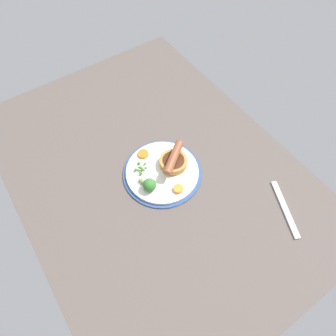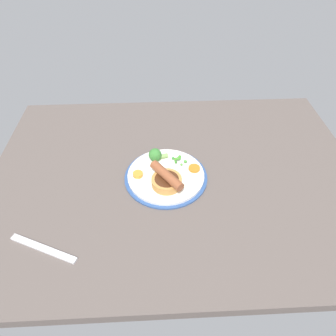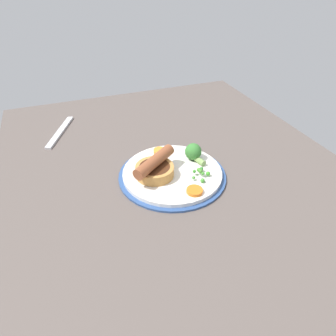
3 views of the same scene
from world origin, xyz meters
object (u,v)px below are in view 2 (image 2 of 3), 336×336
sausage_pudding (167,180)px  carrot_slice_2 (138,174)px  pea_pile (178,159)px  carrot_slice_1 (194,168)px  fork (43,248)px  broccoli_floret_near (156,155)px  dinner_plate (166,176)px

sausage_pudding → carrot_slice_2: sausage_pudding is taller
pea_pile → carrot_slice_1: size_ratio=1.35×
pea_pile → carrot_slice_1: bearing=-37.6°
carrot_slice_1 → fork: bearing=-148.0°
broccoli_floret_near → sausage_pudding: bearing=90.1°
sausage_pudding → broccoli_floret_near: bearing=-21.3°
dinner_plate → sausage_pudding: sausage_pudding is taller
fork → dinner_plate: bearing=60.7°
sausage_pudding → pea_pile: (3.94, 9.28, -1.00)cm
fork → pea_pile: bearing=63.0°
carrot_slice_1 → dinner_plate: bearing=-168.5°
carrot_slice_1 → fork: size_ratio=0.19×
carrot_slice_1 → broccoli_floret_near: bearing=157.1°
carrot_slice_1 → carrot_slice_2: size_ratio=1.16×
sausage_pudding → pea_pile: bearing=-59.2°
dinner_plate → carrot_slice_1: carrot_slice_1 is taller
pea_pile → broccoli_floret_near: bearing=169.1°
pea_pile → carrot_slice_2: bearing=-156.0°
dinner_plate → broccoli_floret_near: bearing=113.3°
carrot_slice_1 → carrot_slice_2: carrot_slice_2 is taller
broccoli_floret_near → carrot_slice_2: bearing=36.6°
sausage_pudding → fork: (-29.98, -18.14, -3.04)cm
carrot_slice_1 → fork: 45.27cm
pea_pile → carrot_slice_2: (-12.06, -5.36, -0.44)cm
pea_pile → carrot_slice_1: pea_pile is taller
carrot_slice_2 → fork: carrot_slice_2 is taller
broccoli_floret_near → fork: bearing=31.8°
carrot_slice_2 → pea_pile: bearing=24.0°
dinner_plate → carrot_slice_1: 8.68cm
broccoli_floret_near → carrot_slice_1: (11.20, -4.72, -1.51)cm
sausage_pudding → carrot_slice_1: (8.38, 5.85, -1.59)cm
sausage_pudding → broccoli_floret_near: sausage_pudding is taller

